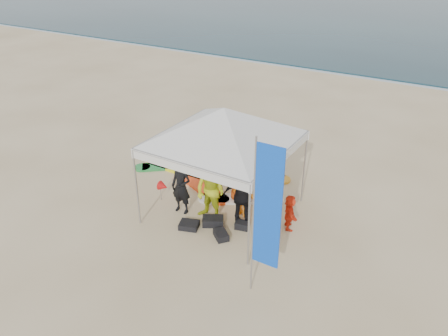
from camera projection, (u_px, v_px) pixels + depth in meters
ground at (167, 252)px, 10.76m from camera, size 120.00×120.00×0.00m
shoreline_foam at (366, 76)px, 24.53m from camera, size 160.00×1.20×0.01m
person_black_a at (181, 187)px, 12.00m from camera, size 0.61×0.42×1.61m
person_yellow at (210, 191)px, 11.61m from camera, size 0.93×0.76×1.79m
person_orange_a at (245, 190)px, 11.88m from camera, size 1.15×0.89×1.57m
person_black_b at (243, 196)px, 11.38m from camera, size 1.14×0.73×1.80m
person_orange_b at (242, 174)px, 12.55m from camera, size 1.00×0.89×1.72m
person_seated at (290, 212)px, 11.44m from camera, size 0.71×0.95×0.99m
canopy_tent at (224, 108)px, 10.94m from camera, size 4.69×4.69×3.54m
feather_flag at (266, 210)px, 8.51m from camera, size 0.62×0.04×3.67m
marker_pennant at (164, 187)px, 12.62m from camera, size 0.28×0.28×0.64m
gear_pile at (213, 226)px, 11.59m from camera, size 1.73×1.15×0.22m
surfboard_spread at (207, 172)px, 14.37m from camera, size 5.38×2.89×0.07m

